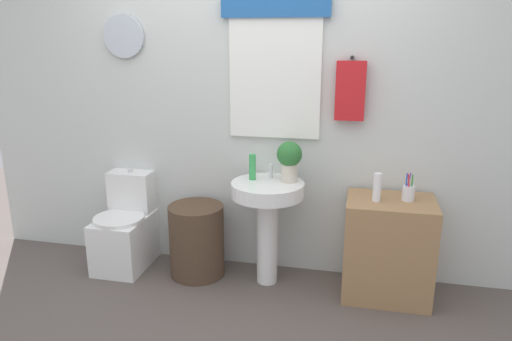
# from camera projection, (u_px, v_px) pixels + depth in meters

# --- Properties ---
(back_wall) EXTENTS (4.40, 0.18, 2.60)m
(back_wall) POSITION_uv_depth(u_px,v_px,m) (256.00, 98.00, 3.47)
(back_wall) COLOR silver
(back_wall) RESTS_ON ground_plane
(toilet) EXTENTS (0.38, 0.51, 0.74)m
(toilet) POSITION_uv_depth(u_px,v_px,m) (126.00, 230.00, 3.71)
(toilet) COLOR white
(toilet) RESTS_ON ground_plane
(laundry_hamper) EXTENTS (0.41, 0.41, 0.55)m
(laundry_hamper) POSITION_uv_depth(u_px,v_px,m) (197.00, 240.00, 3.56)
(laundry_hamper) COLOR #4C3828
(laundry_hamper) RESTS_ON ground_plane
(pedestal_sink) EXTENTS (0.51, 0.51, 0.76)m
(pedestal_sink) POSITION_uv_depth(u_px,v_px,m) (267.00, 208.00, 3.36)
(pedestal_sink) COLOR white
(pedestal_sink) RESTS_ON ground_plane
(faucet) EXTENTS (0.03, 0.03, 0.10)m
(faucet) POSITION_uv_depth(u_px,v_px,m) (271.00, 171.00, 3.41)
(faucet) COLOR silver
(faucet) RESTS_ON pedestal_sink
(wooden_cabinet) EXTENTS (0.58, 0.44, 0.70)m
(wooden_cabinet) POSITION_uv_depth(u_px,v_px,m) (388.00, 248.00, 3.25)
(wooden_cabinet) COLOR #9E754C
(wooden_cabinet) RESTS_ON ground_plane
(soap_bottle) EXTENTS (0.05, 0.05, 0.18)m
(soap_bottle) POSITION_uv_depth(u_px,v_px,m) (252.00, 167.00, 3.36)
(soap_bottle) COLOR green
(soap_bottle) RESTS_ON pedestal_sink
(potted_plant) EXTENTS (0.18, 0.18, 0.29)m
(potted_plant) POSITION_uv_depth(u_px,v_px,m) (289.00, 158.00, 3.29)
(potted_plant) COLOR beige
(potted_plant) RESTS_ON pedestal_sink
(lotion_bottle) EXTENTS (0.05, 0.05, 0.19)m
(lotion_bottle) POSITION_uv_depth(u_px,v_px,m) (377.00, 187.00, 3.11)
(lotion_bottle) COLOR white
(lotion_bottle) RESTS_ON wooden_cabinet
(toothbrush_cup) EXTENTS (0.08, 0.08, 0.19)m
(toothbrush_cup) POSITION_uv_depth(u_px,v_px,m) (408.00, 193.00, 3.14)
(toothbrush_cup) COLOR silver
(toothbrush_cup) RESTS_ON wooden_cabinet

